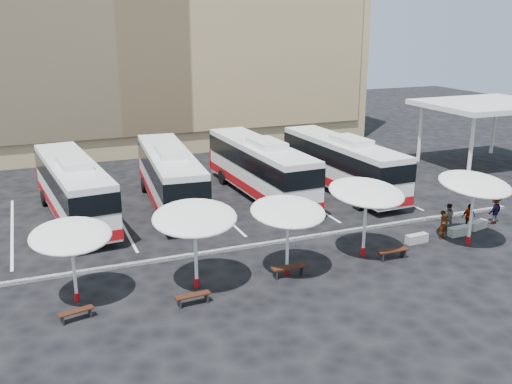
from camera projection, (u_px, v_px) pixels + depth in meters
name	position (u px, v px, depth m)	size (l,w,h in m)	color
ground	(260.00, 250.00, 29.74)	(120.00, 120.00, 0.00)	black
sandstone_building	(132.00, 8.00, 54.34)	(42.00, 18.25, 29.60)	tan
service_canopy	(487.00, 106.00, 45.89)	(10.00, 8.00, 5.20)	white
curb_divider	(256.00, 245.00, 30.16)	(34.00, 0.25, 0.15)	black
bay_lines	(212.00, 206.00, 36.82)	(24.15, 12.00, 0.01)	white
bus_0	(73.00, 187.00, 33.84)	(3.76, 12.54, 3.92)	white
bus_1	(170.00, 175.00, 36.31)	(3.71, 12.64, 3.95)	white
bus_2	(260.00, 166.00, 38.44)	(3.26, 12.78, 4.03)	white
bus_3	(342.00, 162.00, 39.58)	(3.25, 12.60, 3.97)	white
sunshade_0	(71.00, 236.00, 23.41)	(3.39, 3.43, 3.50)	white
sunshade_1	(195.00, 218.00, 24.61)	(4.52, 4.55, 3.87)	white
sunshade_2	(288.00, 212.00, 26.02)	(3.47, 3.52, 3.64)	white
sunshade_3	(366.00, 193.00, 28.03)	(4.42, 4.46, 3.93)	white
sunshade_4	(475.00, 185.00, 29.52)	(4.29, 4.33, 3.91)	white
wood_bench_0	(76.00, 313.00, 22.65)	(1.44, 0.67, 0.43)	black
wood_bench_1	(193.00, 297.00, 23.91)	(1.52, 0.48, 0.46)	black
wood_bench_2	(289.00, 269.00, 26.50)	(1.69, 0.54, 0.51)	black
wood_bench_3	(393.00, 252.00, 28.46)	(1.66, 0.48, 0.50)	black
conc_bench_0	(417.00, 239.00, 30.61)	(1.27, 0.42, 0.48)	gray
conc_bench_1	(459.00, 231.00, 31.66)	(1.34, 0.45, 0.50)	gray
conc_bench_2	(477.00, 225.00, 32.62)	(1.27, 0.42, 0.48)	gray
passenger_0	(443.00, 225.00, 31.03)	(0.59, 0.39, 1.62)	black
passenger_1	(448.00, 217.00, 32.40)	(0.76, 0.59, 1.56)	black
passenger_2	(469.00, 217.00, 32.42)	(0.89, 0.37, 1.53)	black
passenger_3	(494.00, 209.00, 33.34)	(1.12, 0.64, 1.74)	black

